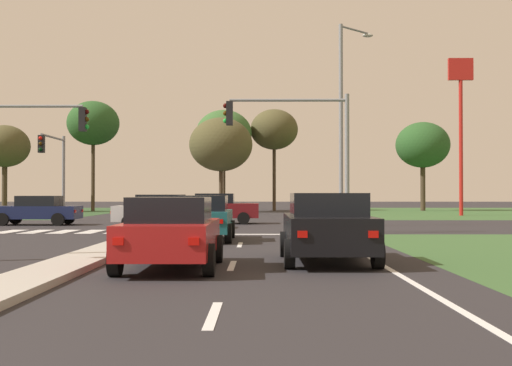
{
  "coord_description": "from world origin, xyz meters",
  "views": [
    {
      "loc": [
        4.11,
        -3.07,
        1.6
      ],
      "look_at": [
        3.92,
        33.09,
        2.18
      ],
      "focal_mm": 46.74,
      "sensor_mm": 36.0,
      "label": 1
    }
  ],
  "objects_px": {
    "car_silver_fifth": "(163,211)",
    "fastfood_pole_sign": "(461,101)",
    "car_navy_third": "(37,210)",
    "treeline_fifth": "(224,134)",
    "treeline_second": "(5,147)",
    "treeline_fourth": "(221,145)",
    "car_teal_fourth": "(203,218)",
    "traffic_signal_near_right": "(301,137)",
    "street_lamp_second": "(344,114)",
    "traffic_signal_near_left": "(13,141)",
    "treeline_seventh": "(423,145)",
    "treeline_sixth": "(274,130)",
    "treeline_third": "(93,124)",
    "traffic_signal_far_left": "(55,161)",
    "car_black_sixth": "(327,227)",
    "car_maroon_second": "(217,208)",
    "car_red_near": "(171,232)"
  },
  "relations": [
    {
      "from": "car_silver_fifth",
      "to": "fastfood_pole_sign",
      "type": "height_order",
      "value": "fastfood_pole_sign"
    },
    {
      "from": "traffic_signal_near_right",
      "to": "treeline_second",
      "type": "height_order",
      "value": "treeline_second"
    },
    {
      "from": "treeline_second",
      "to": "treeline_sixth",
      "type": "xyz_separation_m",
      "value": [
        23.48,
        4.87,
        1.92
      ]
    },
    {
      "from": "car_maroon_second",
      "to": "treeline_second",
      "type": "relative_size",
      "value": 0.58
    },
    {
      "from": "car_teal_fourth",
      "to": "car_maroon_second",
      "type": "bearing_deg",
      "value": 91.39
    },
    {
      "from": "treeline_third",
      "to": "treeline_fifth",
      "type": "height_order",
      "value": "treeline_third"
    },
    {
      "from": "street_lamp_second",
      "to": "treeline_fourth",
      "type": "bearing_deg",
      "value": 107.22
    },
    {
      "from": "treeline_sixth",
      "to": "traffic_signal_far_left",
      "type": "bearing_deg",
      "value": -118.24
    },
    {
      "from": "car_teal_fourth",
      "to": "traffic_signal_near_right",
      "type": "xyz_separation_m",
      "value": [
        3.59,
        3.83,
        3.08
      ]
    },
    {
      "from": "car_red_near",
      "to": "car_black_sixth",
      "type": "bearing_deg",
      "value": 21.53
    },
    {
      "from": "treeline_seventh",
      "to": "treeline_third",
      "type": "bearing_deg",
      "value": -176.84
    },
    {
      "from": "traffic_signal_near_right",
      "to": "traffic_signal_near_left",
      "type": "bearing_deg",
      "value": -180.0
    },
    {
      "from": "car_maroon_second",
      "to": "traffic_signal_far_left",
      "type": "bearing_deg",
      "value": -105.01
    },
    {
      "from": "fastfood_pole_sign",
      "to": "treeline_second",
      "type": "xyz_separation_m",
      "value": [
        -36.81,
        8.91,
        -2.72
      ]
    },
    {
      "from": "traffic_signal_near_right",
      "to": "treeline_seventh",
      "type": "relative_size",
      "value": 0.67
    },
    {
      "from": "car_navy_third",
      "to": "car_teal_fourth",
      "type": "distance_m",
      "value": 14.63
    },
    {
      "from": "car_red_near",
      "to": "traffic_signal_near_left",
      "type": "bearing_deg",
      "value": 122.82
    },
    {
      "from": "car_black_sixth",
      "to": "treeline_fifth",
      "type": "xyz_separation_m",
      "value": [
        -4.83,
        45.4,
        6.26
      ]
    },
    {
      "from": "traffic_signal_near_right",
      "to": "street_lamp_second",
      "type": "height_order",
      "value": "street_lamp_second"
    },
    {
      "from": "car_black_sixth",
      "to": "treeline_second",
      "type": "height_order",
      "value": "treeline_second"
    },
    {
      "from": "car_black_sixth",
      "to": "treeline_third",
      "type": "distance_m",
      "value": 48.81
    },
    {
      "from": "car_red_near",
      "to": "car_maroon_second",
      "type": "height_order",
      "value": "car_maroon_second"
    },
    {
      "from": "car_navy_third",
      "to": "treeline_fifth",
      "type": "height_order",
      "value": "treeline_fifth"
    },
    {
      "from": "car_maroon_second",
      "to": "car_navy_third",
      "type": "distance_m",
      "value": 9.23
    },
    {
      "from": "treeline_second",
      "to": "treeline_fourth",
      "type": "relative_size",
      "value": 0.93
    },
    {
      "from": "fastfood_pole_sign",
      "to": "treeline_fifth",
      "type": "xyz_separation_m",
      "value": [
        -17.97,
        12.27,
        -1.32
      ]
    },
    {
      "from": "car_navy_third",
      "to": "treeline_sixth",
      "type": "bearing_deg",
      "value": -24.03
    },
    {
      "from": "street_lamp_second",
      "to": "fastfood_pole_sign",
      "type": "distance_m",
      "value": 19.12
    },
    {
      "from": "car_red_near",
      "to": "car_black_sixth",
      "type": "relative_size",
      "value": 0.97
    },
    {
      "from": "car_maroon_second",
      "to": "car_silver_fifth",
      "type": "bearing_deg",
      "value": -25.67
    },
    {
      "from": "traffic_signal_far_left",
      "to": "car_black_sixth",
      "type": "bearing_deg",
      "value": -59.49
    },
    {
      "from": "car_black_sixth",
      "to": "treeline_seventh",
      "type": "bearing_deg",
      "value": 73.67
    },
    {
      "from": "fastfood_pole_sign",
      "to": "car_red_near",
      "type": "bearing_deg",
      "value": -115.69
    },
    {
      "from": "traffic_signal_near_left",
      "to": "treeline_third",
      "type": "distance_m",
      "value": 34.95
    },
    {
      "from": "traffic_signal_near_left",
      "to": "treeline_seventh",
      "type": "distance_m",
      "value": 43.96
    },
    {
      "from": "car_red_near",
      "to": "traffic_signal_near_right",
      "type": "distance_m",
      "value": 13.22
    },
    {
      "from": "treeline_second",
      "to": "treeline_third",
      "type": "distance_m",
      "value": 7.94
    },
    {
      "from": "car_silver_fifth",
      "to": "street_lamp_second",
      "type": "xyz_separation_m",
      "value": [
        8.63,
        2.04,
        4.76
      ]
    },
    {
      "from": "car_black_sixth",
      "to": "traffic_signal_near_left",
      "type": "bearing_deg",
      "value": 136.08
    },
    {
      "from": "car_black_sixth",
      "to": "street_lamp_second",
      "type": "distance_m",
      "value": 18.26
    },
    {
      "from": "car_red_near",
      "to": "treeline_third",
      "type": "height_order",
      "value": "treeline_third"
    },
    {
      "from": "car_silver_fifth",
      "to": "treeline_seventh",
      "type": "distance_m",
      "value": 37.62
    },
    {
      "from": "treeline_seventh",
      "to": "traffic_signal_near_left",
      "type": "bearing_deg",
      "value": -125.0
    },
    {
      "from": "fastfood_pole_sign",
      "to": "treeline_seventh",
      "type": "relative_size",
      "value": 1.38
    },
    {
      "from": "treeline_fifth",
      "to": "car_teal_fourth",
      "type": "bearing_deg",
      "value": -88.02
    },
    {
      "from": "street_lamp_second",
      "to": "treeline_fifth",
      "type": "xyz_separation_m",
      "value": [
        -7.43,
        27.96,
        1.52
      ]
    },
    {
      "from": "treeline_fifth",
      "to": "traffic_signal_far_left",
      "type": "bearing_deg",
      "value": -110.28
    },
    {
      "from": "traffic_signal_near_left",
      "to": "treeline_second",
      "type": "height_order",
      "value": "treeline_second"
    },
    {
      "from": "car_teal_fourth",
      "to": "treeline_second",
      "type": "relative_size",
      "value": 0.55
    },
    {
      "from": "treeline_second",
      "to": "treeline_fourth",
      "type": "bearing_deg",
      "value": -1.41
    }
  ]
}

